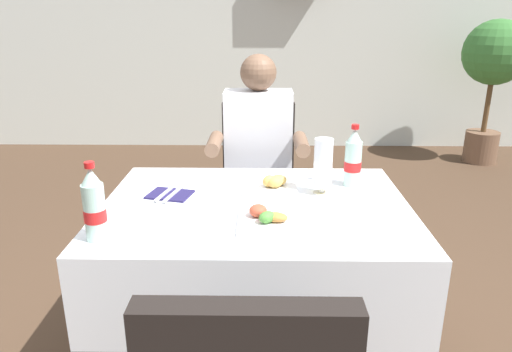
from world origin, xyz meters
name	(u,v)px	position (x,y,z in m)	size (l,w,h in m)	color
back_wall	(254,20)	(0.00, 3.64, 1.39)	(11.00, 0.12, 2.78)	silver
main_dining_table	(256,243)	(0.08, -0.05, 0.58)	(1.19, 0.89, 0.75)	white
chair_far_diner_seat	(258,180)	(0.08, 0.79, 0.55)	(0.44, 0.50, 0.97)	black
seated_diner_far	(258,159)	(0.08, 0.68, 0.71)	(0.50, 0.46, 1.26)	#282D42
plate_near_camera	(270,218)	(0.13, -0.22, 0.77)	(0.24, 0.24, 0.06)	white
plate_far_diner	(272,184)	(0.14, 0.13, 0.77)	(0.22, 0.22, 0.06)	white
beer_glass_left	(323,166)	(0.35, 0.07, 0.87)	(0.08, 0.08, 0.23)	white
cola_bottle_primary	(353,159)	(0.49, 0.17, 0.87)	(0.07, 0.07, 0.27)	silver
cola_bottle_secondary	(94,207)	(-0.44, -0.36, 0.87)	(0.07, 0.07, 0.27)	silver
napkin_cutlery_set	(170,194)	(-0.27, 0.04, 0.76)	(0.20, 0.20, 0.01)	#231E4C
potted_plant_corner	(494,65)	(2.35, 2.98, 0.98)	(0.62, 0.62, 1.41)	brown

